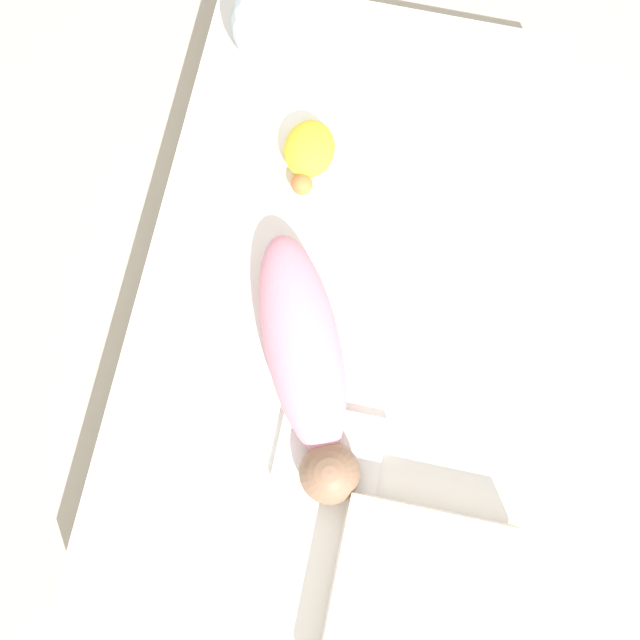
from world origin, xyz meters
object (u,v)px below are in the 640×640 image
(pillow, at_px, (418,610))
(bunny_plush, at_px, (276,18))
(swaddled_baby, at_px, (306,363))
(turtle_plush, at_px, (309,152))

(pillow, distance_m, bunny_plush, 1.22)
(swaddled_baby, distance_m, turtle_plush, 0.46)
(swaddled_baby, bearing_deg, pillow, 12.31)
(swaddled_baby, relative_size, pillow, 1.46)
(swaddled_baby, height_order, bunny_plush, bunny_plush)
(swaddled_baby, bearing_deg, bunny_plush, 173.14)
(turtle_plush, bearing_deg, pillow, 24.36)
(pillow, xyz_separation_m, bunny_plush, (-1.11, -0.51, 0.07))
(pillow, height_order, bunny_plush, bunny_plush)
(pillow, relative_size, turtle_plush, 2.19)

